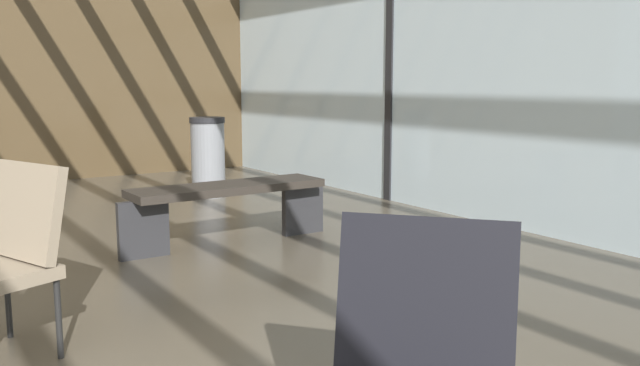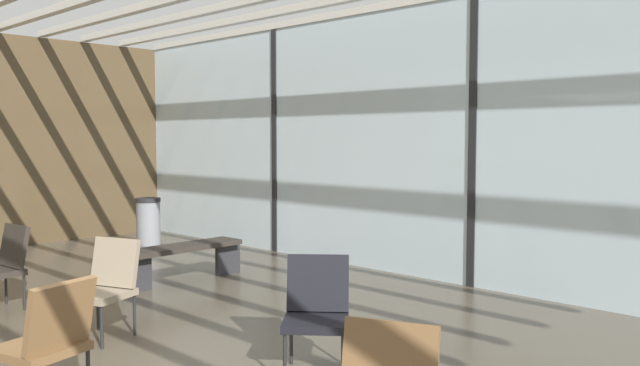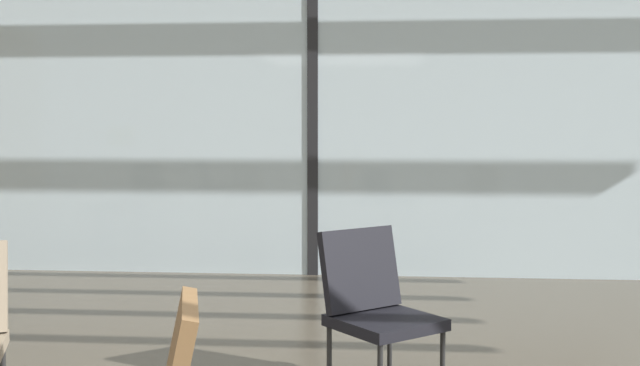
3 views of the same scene
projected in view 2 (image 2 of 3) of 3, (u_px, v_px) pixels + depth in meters
name	position (u px, v px, depth m)	size (l,w,h in m)	color
glass_curtain_wall	(474.00, 143.00, 7.70)	(14.00, 0.08, 3.45)	silver
window_mullion_0	(276.00, 141.00, 10.13)	(0.10, 0.12, 3.45)	black
window_mullion_1	(474.00, 143.00, 7.70)	(0.10, 0.12, 3.45)	black
parked_airplane	(607.00, 134.00, 11.53)	(11.97, 3.69, 3.69)	silver
lounge_chair_0	(106.00, 282.00, 5.81)	(0.64, 0.66, 0.87)	#7F705B
lounge_chair_3	(2.00, 262.00, 6.72)	(0.52, 0.56, 0.87)	#28231E
lounge_chair_4	(317.00, 307.00, 4.95)	(0.71, 0.71, 0.87)	black
lounge_chair_6	(48.00, 337.00, 4.20)	(0.63, 0.60, 0.87)	brown
waiting_bench	(185.00, 253.00, 7.99)	(0.43, 1.70, 0.47)	#28231E
trash_bin	(148.00, 226.00, 9.99)	(0.38, 0.38, 0.86)	slate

